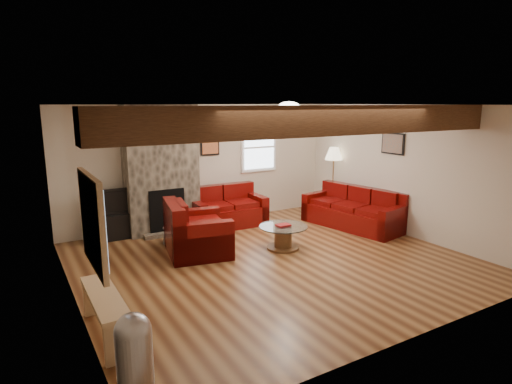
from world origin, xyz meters
TOP-DOWN VIEW (x-y plane):
  - room at (0.00, 0.00)m, footprint 8.00×8.00m
  - oak_beam at (0.00, -1.25)m, footprint 6.00×0.36m
  - chimney_breast at (-1.00, 2.49)m, footprint 1.40×0.67m
  - back_window at (1.35, 2.71)m, footprint 0.90×0.08m
  - hatch_window at (-2.96, -1.50)m, footprint 0.08×1.00m
  - ceiling_dome at (0.90, 0.90)m, footprint 0.40×0.40m
  - artwork_back at (0.15, 2.71)m, footprint 0.42×0.06m
  - artwork_right at (2.96, 0.30)m, footprint 0.06×0.55m
  - sofa_three at (2.48, 0.81)m, footprint 1.23×2.21m
  - loveseat at (0.29, 2.23)m, footprint 1.57×0.94m
  - armchair_red at (-0.91, 0.96)m, footprint 1.19×1.30m
  - coffee_table at (0.47, 0.41)m, footprint 0.85×0.85m
  - tv_cabinet at (-2.01, 2.53)m, footprint 0.96×0.38m
  - television at (-2.01, 2.53)m, footprint 0.86×0.11m
  - floor_lamp at (2.80, 1.83)m, footprint 0.40×0.40m
  - pine_bench at (-2.83, -1.00)m, footprint 0.30×1.29m
  - pedal_bin at (-2.82, -2.17)m, footprint 0.38×0.38m
  - coal_bucket at (-1.11, 1.71)m, footprint 0.33×0.33m

SIDE VIEW (x-z plane):
  - coal_bucket at x=-1.11m, z-range 0.00..0.31m
  - coffee_table at x=0.47m, z-range -0.01..0.43m
  - tv_cabinet at x=-2.01m, z-range 0.00..0.48m
  - pine_bench at x=-2.83m, z-range 0.00..0.48m
  - pedal_bin at x=-2.82m, z-range 0.00..0.79m
  - sofa_three at x=2.48m, z-range 0.00..0.81m
  - loveseat at x=0.29m, z-range 0.00..0.82m
  - armchair_red at x=-0.91m, z-range 0.00..0.91m
  - television at x=-2.01m, z-range 0.48..0.98m
  - chimney_breast at x=-1.00m, z-range -0.03..2.47m
  - room at x=0.00m, z-range -2.75..5.25m
  - floor_lamp at x=2.80m, z-range 0.55..2.10m
  - hatch_window at x=-2.96m, z-range 1.00..1.90m
  - back_window at x=1.35m, z-range 1.00..2.10m
  - artwork_back at x=0.15m, z-range 1.44..1.96m
  - artwork_right at x=2.96m, z-range 1.54..1.96m
  - oak_beam at x=0.00m, z-range 2.12..2.50m
  - ceiling_dome at x=0.90m, z-range 2.35..2.53m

